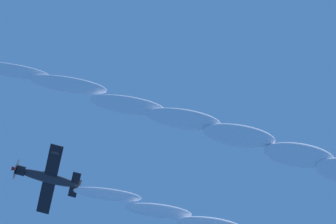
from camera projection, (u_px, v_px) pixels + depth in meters
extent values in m
ellipsoid|color=#232328|center=(48.00, 178.00, 85.61)|extent=(7.52, 1.87, 2.01)
cylinder|color=black|center=(21.00, 171.00, 85.45)|extent=(1.19, 1.41, 1.43)
cone|color=red|center=(15.00, 169.00, 85.41)|extent=(0.87, 0.69, 0.71)
cylinder|color=#3F3F47|center=(16.00, 169.00, 85.42)|extent=(0.46, 2.96, 2.94)
cube|color=black|center=(50.00, 180.00, 85.48)|extent=(2.31, 9.37, 1.80)
ellipsoid|color=#232328|center=(55.00, 153.00, 82.54)|extent=(1.04, 0.37, 0.41)
ellipsoid|color=#232328|center=(45.00, 204.00, 88.43)|extent=(1.04, 0.37, 0.41)
cube|color=black|center=(75.00, 185.00, 85.81)|extent=(1.28, 3.39, 0.74)
cube|color=#232328|center=(76.00, 182.00, 86.25)|extent=(1.34, 0.41, 1.35)
ellipsoid|color=#1E232D|center=(47.00, 175.00, 85.95)|extent=(1.79, 1.00, 0.99)
ellipsoid|color=white|center=(11.00, 70.00, 76.79)|extent=(8.64, 2.12, 2.45)
ellipsoid|color=white|center=(69.00, 85.00, 77.00)|extent=(8.69, 2.37, 2.70)
ellipsoid|color=white|center=(128.00, 105.00, 77.47)|extent=(8.74, 2.62, 2.94)
ellipsoid|color=white|center=(184.00, 119.00, 77.32)|extent=(8.79, 2.87, 3.19)
ellipsoid|color=white|center=(239.00, 136.00, 77.60)|extent=(8.83, 3.12, 3.43)
ellipsoid|color=white|center=(299.00, 155.00, 78.18)|extent=(8.88, 3.37, 3.68)
ellipsoid|color=white|center=(108.00, 194.00, 85.83)|extent=(8.64, 2.12, 2.45)
ellipsoid|color=white|center=(159.00, 211.00, 86.22)|extent=(8.69, 2.37, 2.70)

